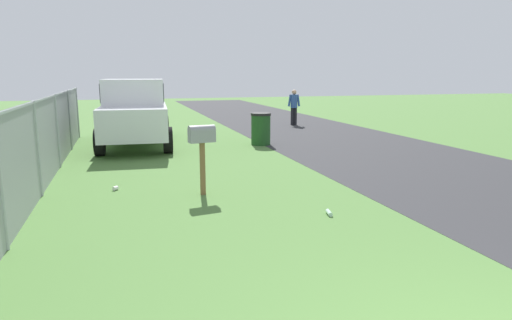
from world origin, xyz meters
TOP-DOWN VIEW (x-y plane):
  - road_asphalt at (6.00, -4.44)m, footprint 60.00×5.55m
  - mailbox at (6.32, 1.22)m, footprint 0.28×0.51m
  - pickup_truck at (12.68, 2.23)m, footprint 5.44×2.42m
  - trash_bin at (11.76, -1.62)m, footprint 0.65×0.65m
  - pedestrian at (16.65, -4.68)m, footprint 0.30×0.57m
  - fence_section at (8.46, 4.15)m, footprint 13.70×0.07m
  - litter_cup_midfield_b at (7.12, 2.83)m, footprint 0.13×0.12m
  - litter_bottle_midfield_a at (4.49, -0.52)m, footprint 0.23×0.12m

SIDE VIEW (x-z plane):
  - road_asphalt at x=6.00m, z-range 0.00..0.01m
  - litter_bottle_midfield_a at x=4.49m, z-range 0.00..0.07m
  - litter_cup_midfield_b at x=7.12m, z-range 0.00..0.08m
  - trash_bin at x=11.76m, z-range 0.00..1.03m
  - pedestrian at x=16.65m, z-range 0.12..1.67m
  - fence_section at x=8.46m, z-range 0.07..1.84m
  - mailbox at x=6.32m, z-range 0.39..1.71m
  - pickup_truck at x=12.68m, z-range 0.06..2.15m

